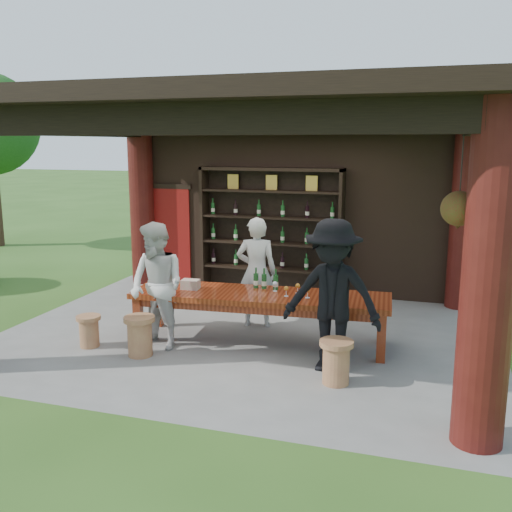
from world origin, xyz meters
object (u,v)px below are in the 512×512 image
(stool_near_right, at_px, (336,361))
(host, at_px, (257,272))
(tasting_table, at_px, (260,301))
(guest_woman, at_px, (157,286))
(guest_man, at_px, (332,296))
(stool_far_left, at_px, (89,330))
(wine_shelf, at_px, (271,231))
(napkin_basket, at_px, (190,284))
(stool_near_left, at_px, (140,335))

(stool_near_right, xyz_separation_m, host, (-1.60, 1.88, 0.59))
(tasting_table, relative_size, guest_woman, 2.10)
(tasting_table, xyz_separation_m, guest_man, (1.18, -0.73, 0.35))
(stool_far_left, xyz_separation_m, guest_man, (3.48, 0.18, 0.74))
(guest_man, bearing_deg, host, 141.01)
(wine_shelf, relative_size, guest_man, 1.40)
(guest_woman, bearing_deg, stool_near_right, 11.00)
(tasting_table, relative_size, napkin_basket, 14.63)
(tasting_table, distance_m, guest_man, 1.43)
(tasting_table, relative_size, stool_near_right, 6.95)
(wine_shelf, distance_m, guest_man, 3.92)
(host, bearing_deg, guest_man, 124.14)
(stool_far_left, height_order, napkin_basket, napkin_basket)
(stool_near_right, bearing_deg, napkin_basket, 156.27)
(napkin_basket, bearing_deg, wine_shelf, 81.25)
(stool_near_left, bearing_deg, host, 57.13)
(guest_man, bearing_deg, stool_far_left, -170.73)
(stool_near_right, bearing_deg, guest_woman, 169.31)
(wine_shelf, xyz_separation_m, stool_far_left, (-1.67, -3.66, -0.98))
(wine_shelf, height_order, tasting_table, wine_shelf)
(stool_near_right, relative_size, stool_far_left, 1.19)
(tasting_table, xyz_separation_m, host, (-0.29, 0.75, 0.24))
(host, distance_m, guest_woman, 1.73)
(host, xyz_separation_m, napkin_basket, (-0.78, -0.83, -0.06))
(wine_shelf, relative_size, napkin_basket, 10.65)
(guest_woman, distance_m, napkin_basket, 0.61)
(wine_shelf, height_order, stool_near_left, wine_shelf)
(tasting_table, relative_size, stool_far_left, 8.25)
(guest_man, relative_size, napkin_basket, 7.60)
(stool_near_left, height_order, guest_man, guest_man)
(guest_woman, bearing_deg, host, 74.53)
(stool_far_left, bearing_deg, napkin_basket, 34.01)
(stool_far_left, bearing_deg, guest_woman, 16.50)
(wine_shelf, height_order, guest_man, wine_shelf)
(tasting_table, height_order, stool_near_left, tasting_table)
(wine_shelf, bearing_deg, stool_near_left, -101.96)
(wine_shelf, bearing_deg, host, -80.30)
(stool_near_right, height_order, napkin_basket, napkin_basket)
(tasting_table, height_order, guest_man, guest_man)
(guest_man, height_order, napkin_basket, guest_man)
(stool_near_right, relative_size, guest_man, 0.28)
(tasting_table, xyz_separation_m, guest_woman, (-1.33, -0.62, 0.27))
(wine_shelf, relative_size, guest_woman, 1.53)
(stool_far_left, relative_size, guest_woman, 0.25)
(stool_near_right, height_order, guest_woman, guest_woman)
(stool_near_left, xyz_separation_m, stool_near_right, (2.74, -0.12, -0.01))
(wine_shelf, height_order, host, wine_shelf)
(guest_man, bearing_deg, wine_shelf, 123.74)
(stool_near_left, height_order, stool_near_right, stool_near_left)
(stool_near_right, height_order, stool_far_left, stool_near_right)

